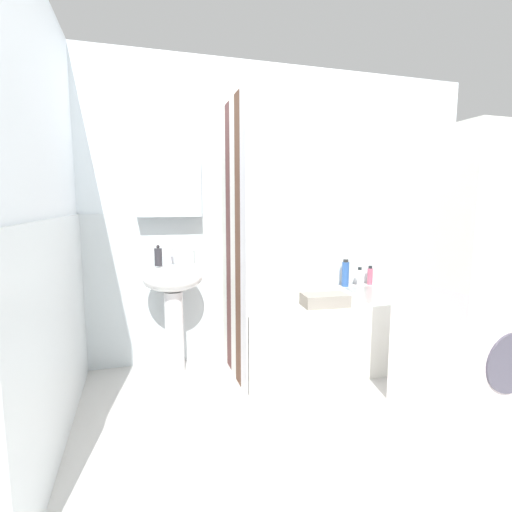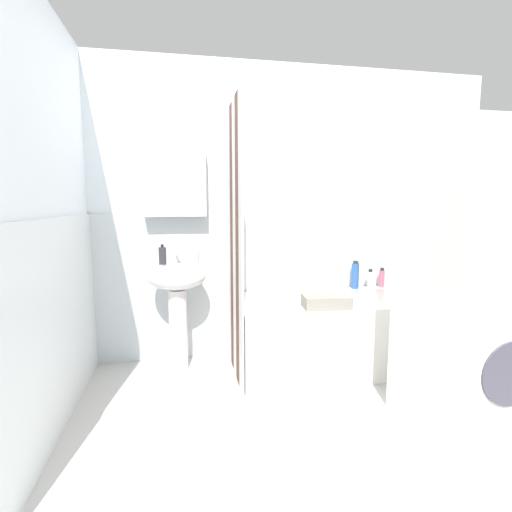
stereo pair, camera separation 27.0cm
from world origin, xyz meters
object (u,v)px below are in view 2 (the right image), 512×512
object	(u,v)px
bathtub	(327,333)
washer_dryer_stack	(471,285)
body_wash_bottle	(370,279)
sink	(177,292)
soap_dispenser	(163,255)
lotion_bottle	(382,278)
toothbrush_cup	(195,256)
shampoo_bottle	(355,275)
towel_folded	(326,302)

from	to	relation	value
bathtub	washer_dryer_stack	bearing A→B (deg)	-65.02
washer_dryer_stack	body_wash_bottle	bearing A→B (deg)	87.97
sink	soap_dispenser	distance (m)	0.30
lotion_bottle	toothbrush_cup	bearing A→B (deg)	-177.10
shampoo_bottle	bathtub	bearing A→B (deg)	-139.99
body_wash_bottle	washer_dryer_stack	size ratio (longest dim) A/B	0.10
washer_dryer_stack	sink	bearing A→B (deg)	144.65
soap_dispenser	lotion_bottle	distance (m)	1.88
sink	washer_dryer_stack	bearing A→B (deg)	-35.35
bathtub	shampoo_bottle	size ratio (longest dim) A/B	5.89
toothbrush_cup	lotion_bottle	world-z (taller)	toothbrush_cup
sink	toothbrush_cup	world-z (taller)	toothbrush_cup
shampoo_bottle	washer_dryer_stack	distance (m)	1.27
shampoo_bottle	washer_dryer_stack	size ratio (longest dim) A/B	0.14
bathtub	body_wash_bottle	distance (m)	0.66
soap_dispenser	bathtub	xyz separation A→B (m)	(1.25, -0.17, -0.62)
toothbrush_cup	washer_dryer_stack	xyz separation A→B (m)	(1.45, -1.17, -0.04)
bathtub	shampoo_bottle	bearing A→B (deg)	40.01
toothbrush_cup	towel_folded	bearing A→B (deg)	-27.68
toothbrush_cup	shampoo_bottle	world-z (taller)	toothbrush_cup
body_wash_bottle	washer_dryer_stack	distance (m)	1.24
soap_dispenser	shampoo_bottle	bearing A→B (deg)	4.81
lotion_bottle	towel_folded	world-z (taller)	lotion_bottle
soap_dispenser	lotion_bottle	size ratio (longest dim) A/B	0.89
bathtub	shampoo_bottle	world-z (taller)	shampoo_bottle
shampoo_bottle	washer_dryer_stack	bearing A→B (deg)	-86.28
lotion_bottle	washer_dryer_stack	world-z (taller)	washer_dryer_stack
bathtub	body_wash_bottle	size ratio (longest dim) A/B	8.33
toothbrush_cup	lotion_bottle	bearing A→B (deg)	2.90
sink	soap_dispenser	xyz separation A→B (m)	(-0.10, -0.01, 0.29)
sink	bathtub	bearing A→B (deg)	-8.79
sink	lotion_bottle	distance (m)	1.76
toothbrush_cup	bathtub	world-z (taller)	toothbrush_cup
towel_folded	lotion_bottle	bearing A→B (deg)	37.16
towel_folded	soap_dispenser	bearing A→B (deg)	159.78
body_wash_bottle	toothbrush_cup	bearing A→B (deg)	-177.97
bathtub	washer_dryer_stack	xyz separation A→B (m)	(0.44, -0.95, 0.56)
bathtub	towel_folded	bearing A→B (deg)	-114.89
washer_dryer_stack	toothbrush_cup	bearing A→B (deg)	141.14
soap_dispenser	bathtub	bearing A→B (deg)	-7.67
bathtub	towel_folded	xyz separation A→B (m)	(-0.12, -0.25, 0.32)
sink	bathtub	size ratio (longest dim) A/B	0.58
soap_dispenser	shampoo_bottle	distance (m)	1.63
soap_dispenser	lotion_bottle	bearing A→B (deg)	4.13
toothbrush_cup	shampoo_bottle	bearing A→B (deg)	3.47
bathtub	washer_dryer_stack	distance (m)	1.19
soap_dispenser	body_wash_bottle	bearing A→B (deg)	3.47
lotion_bottle	washer_dryer_stack	distance (m)	1.28
toothbrush_cup	bathtub	distance (m)	1.20
lotion_bottle	towel_folded	distance (m)	0.91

